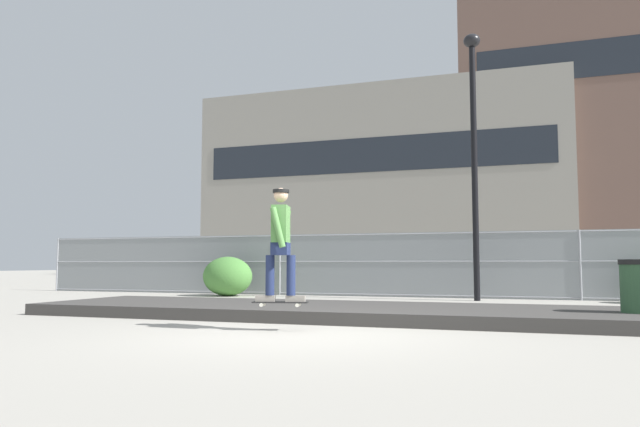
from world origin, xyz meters
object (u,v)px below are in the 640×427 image
(street_lamp, at_px, (474,134))
(shrub_left, at_px, (228,276))
(skater, at_px, (281,237))
(parked_car_near, at_px, (310,267))
(skateboard, at_px, (280,303))
(trash_bin, at_px, (640,293))

(street_lamp, height_order, shrub_left, street_lamp)
(skater, distance_m, parked_car_near, 12.97)
(skateboard, xyz_separation_m, trash_bin, (5.02, 2.36, 0.11))
(street_lamp, bearing_deg, trash_bin, -63.07)
(street_lamp, relative_size, parked_car_near, 1.59)
(skateboard, bearing_deg, shrub_left, 122.32)
(street_lamp, height_order, parked_car_near, street_lamp)
(shrub_left, height_order, trash_bin, shrub_left)
(street_lamp, relative_size, shrub_left, 4.71)
(skater, bearing_deg, shrub_left, 122.32)
(skater, xyz_separation_m, parked_car_near, (-4.03, 12.32, -0.51))
(street_lamp, bearing_deg, skater, -104.83)
(skater, height_order, trash_bin, skater)
(parked_car_near, height_order, shrub_left, parked_car_near)
(parked_car_near, bearing_deg, shrub_left, -103.14)
(skater, relative_size, shrub_left, 1.10)
(shrub_left, bearing_deg, trash_bin, -29.13)
(shrub_left, xyz_separation_m, trash_bin, (10.06, -5.61, -0.06))
(skater, height_order, shrub_left, skater)
(street_lamp, relative_size, trash_bin, 6.88)
(trash_bin, bearing_deg, shrub_left, 150.87)
(skateboard, distance_m, street_lamp, 9.23)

